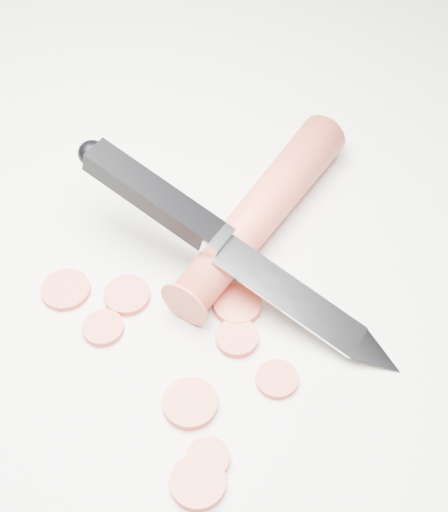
# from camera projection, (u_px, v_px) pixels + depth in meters

# --- Properties ---
(ground) EXTENTS (2.40, 2.40, 0.00)m
(ground) POSITION_uv_depth(u_px,v_px,m) (172.00, 290.00, 0.56)
(ground) COLOR beige
(ground) RESTS_ON ground
(carrot) EXTENTS (0.11, 0.22, 0.04)m
(carrot) POSITION_uv_depth(u_px,v_px,m) (261.00, 211.00, 0.58)
(carrot) COLOR #C2402C
(carrot) RESTS_ON ground
(carrot_slice_0) EXTENTS (0.04, 0.04, 0.01)m
(carrot_slice_0) POSITION_uv_depth(u_px,v_px,m) (127.00, 296.00, 0.55)
(carrot_slice_0) COLOR #C24B35
(carrot_slice_0) RESTS_ON ground
(carrot_slice_1) EXTENTS (0.03, 0.03, 0.01)m
(carrot_slice_1) POSITION_uv_depth(u_px,v_px,m) (103.00, 328.00, 0.53)
(carrot_slice_1) COLOR #C24B35
(carrot_slice_1) RESTS_ON ground
(carrot_slice_2) EXTENTS (0.04, 0.04, 0.01)m
(carrot_slice_2) POSITION_uv_depth(u_px,v_px,m) (237.00, 305.00, 0.54)
(carrot_slice_2) COLOR #C24B35
(carrot_slice_2) RESTS_ON ground
(carrot_slice_3) EXTENTS (0.03, 0.03, 0.01)m
(carrot_slice_3) POSITION_uv_depth(u_px,v_px,m) (237.00, 338.00, 0.52)
(carrot_slice_3) COLOR #C24B35
(carrot_slice_3) RESTS_ON ground
(carrot_slice_4) EXTENTS (0.03, 0.03, 0.01)m
(carrot_slice_4) POSITION_uv_depth(u_px,v_px,m) (277.00, 379.00, 0.50)
(carrot_slice_4) COLOR #C24B35
(carrot_slice_4) RESTS_ON ground
(carrot_slice_5) EXTENTS (0.04, 0.04, 0.01)m
(carrot_slice_5) POSITION_uv_depth(u_px,v_px,m) (66.00, 290.00, 0.55)
(carrot_slice_5) COLOR #C24B35
(carrot_slice_5) RESTS_ON ground
(carrot_slice_6) EXTENTS (0.04, 0.04, 0.01)m
(carrot_slice_6) POSITION_uv_depth(u_px,v_px,m) (198.00, 482.00, 0.46)
(carrot_slice_6) COLOR #C24B35
(carrot_slice_6) RESTS_ON ground
(carrot_slice_7) EXTENTS (0.04, 0.04, 0.01)m
(carrot_slice_7) POSITION_uv_depth(u_px,v_px,m) (190.00, 403.00, 0.49)
(carrot_slice_7) COLOR #C24B35
(carrot_slice_7) RESTS_ON ground
(carrot_slice_8) EXTENTS (0.03, 0.03, 0.01)m
(carrot_slice_8) POSITION_uv_depth(u_px,v_px,m) (208.00, 459.00, 0.47)
(carrot_slice_8) COLOR #C24B35
(carrot_slice_8) RESTS_ON ground
(kitchen_knife) EXTENTS (0.28, 0.13, 0.08)m
(kitchen_knife) POSITION_uv_depth(u_px,v_px,m) (236.00, 250.00, 0.53)
(kitchen_knife) COLOR silver
(kitchen_knife) RESTS_ON ground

